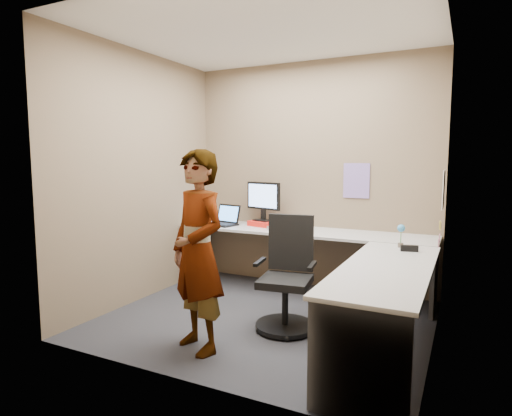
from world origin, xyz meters
The scene contains 21 objects.
ground centered at (0.00, 0.00, 0.00)m, with size 3.00×3.00×0.00m, color #242429.
wall_back centered at (0.00, 1.30, 1.35)m, with size 3.00×3.00×0.00m, color #746048.
wall_right centered at (1.50, 0.00, 1.35)m, with size 2.70×2.70×0.00m, color #746048.
wall_left centered at (-1.50, 0.00, 1.35)m, with size 2.70×2.70×0.00m, color #746048.
ceiling centered at (0.00, 0.00, 2.70)m, with size 3.00×3.00×0.00m, color white.
desk centered at (0.44, 0.39, 0.59)m, with size 2.98×2.58×0.73m.
paper_ream centered at (-0.54, 1.07, 0.76)m, with size 0.31×0.23×0.06m, color red.
monitor centered at (-0.54, 1.08, 1.07)m, with size 0.49×0.21×0.47m.
laptop centered at (-1.00, 0.94, 0.79)m, with size 0.40×0.36×0.25m.
trackball_mouse centered at (-0.29, 0.83, 0.76)m, with size 0.12×0.08×0.07m.
origami centered at (-0.07, 0.75, 0.76)m, with size 0.10×0.10×0.06m, color white.
stapler centered at (1.26, 0.32, 0.76)m, with size 0.15×0.04×0.06m, color black.
flower centered at (1.17, 0.47, 0.87)m, with size 0.07×0.07×0.22m.
calendar_purple centered at (0.55, 1.29, 1.30)m, with size 0.30×0.01×0.40m, color #846BB7.
calendar_white centered at (1.49, 0.90, 1.25)m, with size 0.01×0.28×0.38m, color white.
sticky_note_a centered at (1.49, 0.55, 0.95)m, with size 0.01×0.07×0.07m, color #F2E059.
sticky_note_b centered at (1.49, 0.60, 0.82)m, with size 0.01×0.07×0.07m, color pink.
sticky_note_c centered at (1.49, 0.48, 0.80)m, with size 0.01×0.07×0.07m, color pink.
sticky_note_d centered at (1.49, 0.70, 0.92)m, with size 0.01×0.07×0.07m, color #F2E059.
office_chair centered at (0.26, -0.10, 0.42)m, with size 0.56×0.54×1.01m.
person centered at (-0.21, -0.83, 0.81)m, with size 0.59×0.39×1.62m, color #999399.
Camera 1 is at (1.70, -3.62, 1.54)m, focal length 30.00 mm.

